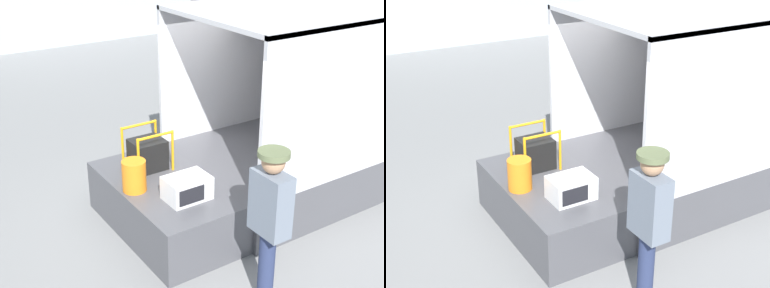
{
  "view_description": "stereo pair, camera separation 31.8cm",
  "coord_description": "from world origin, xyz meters",
  "views": [
    {
      "loc": [
        -3.71,
        -5.37,
        4.01
      ],
      "look_at": [
        -0.32,
        -0.2,
        1.26
      ],
      "focal_mm": 50.0,
      "sensor_mm": 36.0,
      "label": 1
    },
    {
      "loc": [
        -3.44,
        -5.54,
        4.01
      ],
      "look_at": [
        -0.32,
        -0.2,
        1.26
      ],
      "focal_mm": 50.0,
      "sensor_mm": 36.0,
      "label": 2
    }
  ],
  "objects": [
    {
      "name": "worker_person",
      "position": [
        -0.43,
        -1.84,
        1.13
      ],
      "size": [
        0.33,
        0.44,
        1.82
      ],
      "color": "navy",
      "rests_on": "ground"
    },
    {
      "name": "microwave",
      "position": [
        -0.6,
        -0.52,
        0.86
      ],
      "size": [
        0.55,
        0.4,
        0.3
      ],
      "color": "white",
      "rests_on": "tailgate_deck"
    },
    {
      "name": "orange_bucket",
      "position": [
        -1.04,
        0.03,
        0.91
      ],
      "size": [
        0.31,
        0.31,
        0.41
      ],
      "color": "orange",
      "rests_on": "tailgate_deck"
    },
    {
      "name": "portable_generator",
      "position": [
        -0.58,
        0.48,
        0.93
      ],
      "size": [
        0.56,
        0.5,
        0.58
      ],
      "color": "black",
      "rests_on": "tailgate_deck"
    },
    {
      "name": "tailgate_deck",
      "position": [
        -0.62,
        0.0,
        0.35
      ],
      "size": [
        1.23,
        2.23,
        0.71
      ],
      "primitive_type": "cube",
      "color": "#4C4C51",
      "rests_on": "ground"
    },
    {
      "name": "ground_plane",
      "position": [
        0.0,
        0.0,
        0.0
      ],
      "size": [
        160.0,
        160.0,
        0.0
      ],
      "primitive_type": "plane",
      "color": "gray"
    }
  ]
}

